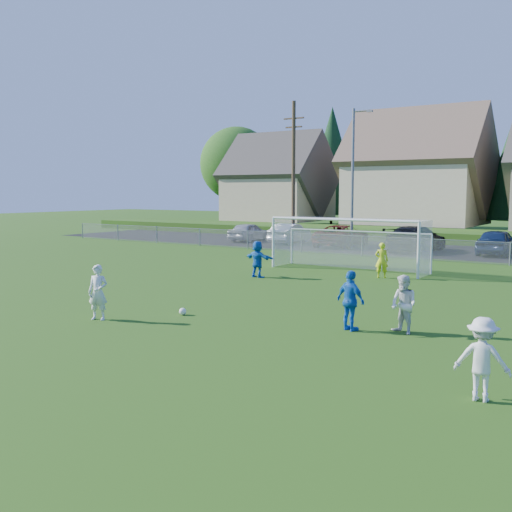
# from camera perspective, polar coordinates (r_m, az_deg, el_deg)

# --- Properties ---
(ground) EXTENTS (160.00, 160.00, 0.00)m
(ground) POSITION_cam_1_polar(r_m,az_deg,el_deg) (15.97, -16.30, -7.60)
(ground) COLOR #193D0C
(ground) RESTS_ON ground
(asphalt_lot) EXTENTS (60.00, 60.00, 0.00)m
(asphalt_lot) POSITION_cam_1_polar(r_m,az_deg,el_deg) (39.45, 15.93, 0.53)
(asphalt_lot) COLOR black
(asphalt_lot) RESTS_ON ground
(grass_embankment) EXTENTS (70.00, 6.00, 0.80)m
(grass_embankment) POSITION_cam_1_polar(r_m,az_deg,el_deg) (46.59, 18.78, 1.76)
(grass_embankment) COLOR #1E420F
(grass_embankment) RESTS_ON ground
(soccer_ball) EXTENTS (0.22, 0.22, 0.22)m
(soccer_ball) POSITION_cam_1_polar(r_m,az_deg,el_deg) (18.33, -7.00, -5.27)
(soccer_ball) COLOR white
(soccer_ball) RESTS_ON ground
(player_white_a) EXTENTS (0.69, 0.58, 1.62)m
(player_white_a) POSITION_cam_1_polar(r_m,az_deg,el_deg) (18.03, -14.81, -3.36)
(player_white_a) COLOR silver
(player_white_a) RESTS_ON ground
(player_white_b) EXTENTS (0.93, 0.85, 1.55)m
(player_white_b) POSITION_cam_1_polar(r_m,az_deg,el_deg) (16.22, 13.89, -4.51)
(player_white_b) COLOR silver
(player_white_b) RESTS_ON ground
(player_white_c) EXTENTS (1.02, 0.64, 1.52)m
(player_white_c) POSITION_cam_1_polar(r_m,az_deg,el_deg) (11.54, 20.75, -9.17)
(player_white_c) COLOR silver
(player_white_c) RESTS_ON ground
(player_blue_a) EXTENTS (1.04, 0.71, 1.63)m
(player_blue_a) POSITION_cam_1_polar(r_m,az_deg,el_deg) (16.27, 9.01, -4.22)
(player_blue_a) COLOR blue
(player_blue_a) RESTS_ON ground
(player_blue_b) EXTENTS (1.54, 0.70, 1.59)m
(player_blue_b) POSITION_cam_1_polar(r_m,az_deg,el_deg) (26.00, 0.15, -0.29)
(player_blue_b) COLOR blue
(player_blue_b) RESTS_ON ground
(goalkeeper) EXTENTS (0.66, 0.55, 1.54)m
(goalkeeper) POSITION_cam_1_polar(r_m,az_deg,el_deg) (26.37, 11.88, -0.40)
(goalkeeper) COLOR #D2E61B
(goalkeeper) RESTS_ON ground
(car_a) EXTENTS (1.87, 4.15, 1.38)m
(car_a) POSITION_cam_1_polar(r_m,az_deg,el_deg) (44.87, -0.69, 2.31)
(car_a) COLOR #A6A7AD
(car_a) RESTS_ON ground
(car_b) EXTENTS (1.91, 4.45, 1.43)m
(car_b) POSITION_cam_1_polar(r_m,az_deg,el_deg) (43.12, 3.24, 2.17)
(car_b) COLOR silver
(car_b) RESTS_ON ground
(car_c) EXTENTS (2.73, 5.38, 1.46)m
(car_c) POSITION_cam_1_polar(r_m,az_deg,el_deg) (40.91, 8.18, 1.92)
(car_c) COLOR #5C0E0A
(car_c) RESTS_ON ground
(car_d) EXTENTS (2.63, 5.64, 1.59)m
(car_d) POSITION_cam_1_polar(r_m,az_deg,el_deg) (38.52, 14.97, 1.61)
(car_d) COLOR black
(car_d) RESTS_ON ground
(car_e) EXTENTS (1.87, 4.51, 1.53)m
(car_e) POSITION_cam_1_polar(r_m,az_deg,el_deg) (37.90, 21.97, 1.25)
(car_e) COLOR #142547
(car_e) RESTS_ON ground
(soccer_goal) EXTENTS (7.42, 1.90, 2.50)m
(soccer_goal) POSITION_cam_1_polar(r_m,az_deg,el_deg) (28.65, 8.98, 1.90)
(soccer_goal) COLOR white
(soccer_goal) RESTS_ON ground
(chainlink_fence) EXTENTS (52.06, 0.06, 1.20)m
(chainlink_fence) POSITION_cam_1_polar(r_m,az_deg,el_deg) (34.21, 13.13, 0.82)
(chainlink_fence) COLOR gray
(chainlink_fence) RESTS_ON ground
(streetlight) EXTENTS (1.38, 0.18, 9.00)m
(streetlight) POSITION_cam_1_polar(r_m,az_deg,el_deg) (39.49, 9.26, 7.72)
(streetlight) COLOR slate
(streetlight) RESTS_ON ground
(utility_pole) EXTENTS (1.60, 0.26, 10.00)m
(utility_pole) POSITION_cam_1_polar(r_m,az_deg,el_deg) (42.71, 3.59, 8.08)
(utility_pole) COLOR #473321
(utility_pole) RESTS_ON ground
(houses_row) EXTENTS (53.90, 11.45, 13.27)m
(houses_row) POSITION_cam_1_polar(r_m,az_deg,el_deg) (53.43, 23.22, 9.56)
(houses_row) COLOR tan
(houses_row) RESTS_ON ground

